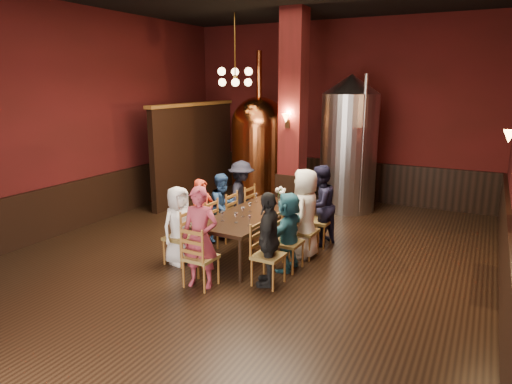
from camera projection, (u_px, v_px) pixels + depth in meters
The scene contains 38 objects.
room at pixel (244, 129), 7.37m from camera, with size 10.00×10.02×4.50m.
wainscot_right at pixel (507, 276), 6.02m from camera, with size 0.08×9.90×1.00m, color black.
wainscot_back at pixel (334, 178), 12.07m from camera, with size 7.90×0.08×1.00m, color black.
wainscot_left at pixel (78, 204), 9.54m from camera, with size 0.08×9.90×1.00m, color black.
column at pixel (293, 117), 9.92m from camera, with size 0.58×0.58×4.50m, color #490F10.
partition at pixel (195, 153), 11.80m from camera, with size 0.22×3.50×2.40m, color black.
pendant_cluster at pixel (235, 77), 10.48m from camera, with size 0.90×0.90×1.70m, color #A57226, non-canonical shape.
sconce_column at pixel (288, 120), 9.68m from camera, with size 0.20×0.20×0.36m, color black, non-canonical shape.
dining_table at pixel (253, 216), 8.03m from camera, with size 1.11×2.44×0.75m.
chair_0 at pixel (179, 237), 7.65m from camera, with size 0.46×0.46×0.92m, color #925E25, non-canonical shape.
person_0 at pixel (179, 225), 7.60m from camera, with size 0.65×0.42×1.33m, color white.
chair_1 at pixel (203, 226), 8.21m from camera, with size 0.46×0.46×0.92m, color #925E25, non-canonical shape.
person_1 at pixel (203, 216), 8.16m from camera, with size 0.48×0.32×1.32m, color #AB2F1D.
chair_2 at pixel (223, 217), 8.77m from camera, with size 0.46×0.46×0.92m, color #925E25, non-canonical shape.
person_2 at pixel (223, 207), 8.72m from camera, with size 0.64×0.31×1.31m, color navy.
chair_3 at pixel (241, 209), 9.33m from camera, with size 0.46×0.46×0.92m, color #925E25, non-canonical shape.
person_3 at pixel (241, 196), 9.27m from camera, with size 0.94×0.54×1.45m, color black.
chair_4 at pixel (268, 256), 6.83m from camera, with size 0.46×0.46×0.92m, color #925E25, non-canonical shape.
person_4 at pixel (269, 239), 6.77m from camera, with size 0.85×0.35×1.44m, color black.
chair_5 at pixel (288, 242), 7.39m from camera, with size 0.46×0.46×0.92m, color #925E25, non-canonical shape.
person_5 at pixel (288, 231), 7.35m from camera, with size 1.20×0.38×1.29m, color teal.
chair_6 at pixel (304, 231), 7.95m from camera, with size 0.46×0.46×0.92m, color #925E25, non-canonical shape.
person_6 at pixel (305, 213), 7.87m from camera, with size 0.76×0.50×1.56m, color white.
chair_7 at pixel (319, 221), 8.52m from camera, with size 0.46×0.46×0.92m, color #925E25, non-canonical shape.
person_7 at pixel (319, 206), 8.44m from camera, with size 0.74×0.36×1.52m, color black.
chair_8 at pixel (201, 257), 6.77m from camera, with size 0.46×0.46×0.92m, color #925E25, non-canonical shape.
person_8 at pixel (200, 238), 6.70m from camera, with size 0.56×0.37×1.53m, color #9E3446.
copper_kettle at pixel (259, 147), 11.65m from camera, with size 1.68×1.68×3.73m.
steel_vessel at pixel (349, 144), 10.66m from camera, with size 1.50×1.50×3.16m.
rose_vase at pixel (280, 193), 8.51m from camera, with size 0.20×0.20×0.34m.
wine_glass_0 at pixel (265, 200), 8.57m from camera, with size 0.07×0.07×0.17m, color white, non-canonical shape.
wine_glass_1 at pixel (250, 207), 8.05m from camera, with size 0.07×0.07×0.17m, color white, non-canonical shape.
wine_glass_2 at pixel (256, 198), 8.71m from camera, with size 0.07×0.07×0.17m, color white, non-canonical shape.
wine_glass_3 at pixel (250, 220), 7.29m from camera, with size 0.07×0.07×0.17m, color white, non-canonical shape.
wine_glass_4 at pixel (222, 216), 7.52m from camera, with size 0.07×0.07×0.17m, color white, non-canonical shape.
wine_glass_5 at pixel (236, 218), 7.43m from camera, with size 0.07×0.07×0.17m, color white, non-canonical shape.
wine_glass_6 at pixel (243, 212), 7.76m from camera, with size 0.07×0.07×0.17m, color white, non-canonical shape.
wine_glass_7 at pixel (265, 199), 8.65m from camera, with size 0.07×0.07×0.17m, color white, non-canonical shape.
Camera 1 is at (3.56, -6.49, 3.00)m, focal length 32.00 mm.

